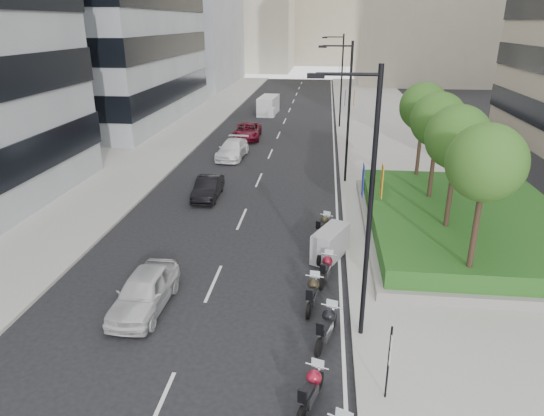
# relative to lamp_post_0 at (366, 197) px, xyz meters

# --- Properties ---
(ground) EXTENTS (160.00, 160.00, 0.00)m
(ground) POSITION_rel_lamp_post_0_xyz_m (-4.14, -1.00, -5.07)
(ground) COLOR black
(ground) RESTS_ON ground
(sidewalk_right) EXTENTS (10.00, 100.00, 0.15)m
(sidewalk_right) POSITION_rel_lamp_post_0_xyz_m (4.86, 29.00, -4.99)
(sidewalk_right) COLOR #9E9B93
(sidewalk_right) RESTS_ON ground
(sidewalk_left) EXTENTS (8.00, 100.00, 0.15)m
(sidewalk_left) POSITION_rel_lamp_post_0_xyz_m (-16.14, 29.00, -4.99)
(sidewalk_left) COLOR #9E9B93
(sidewalk_left) RESTS_ON ground
(lane_edge) EXTENTS (0.12, 100.00, 0.01)m
(lane_edge) POSITION_rel_lamp_post_0_xyz_m (-0.44, 29.00, -5.06)
(lane_edge) COLOR silver
(lane_edge) RESTS_ON ground
(lane_centre) EXTENTS (0.12, 100.00, 0.01)m
(lane_centre) POSITION_rel_lamp_post_0_xyz_m (-5.64, 29.00, -5.06)
(lane_centre) COLOR silver
(lane_centre) RESTS_ON ground
(planter) EXTENTS (10.00, 14.00, 0.40)m
(planter) POSITION_rel_lamp_post_0_xyz_m (5.86, 9.00, -4.72)
(planter) COLOR gray
(planter) RESTS_ON sidewalk_right
(hedge) EXTENTS (9.40, 13.40, 0.80)m
(hedge) POSITION_rel_lamp_post_0_xyz_m (5.86, 9.00, -4.12)
(hedge) COLOR #164F1B
(hedge) RESTS_ON planter
(tree_0) EXTENTS (2.80, 2.80, 6.30)m
(tree_0) POSITION_rel_lamp_post_0_xyz_m (4.36, 3.00, 0.36)
(tree_0) COLOR #332319
(tree_0) RESTS_ON planter
(tree_1) EXTENTS (2.80, 2.80, 6.30)m
(tree_1) POSITION_rel_lamp_post_0_xyz_m (4.36, 7.00, 0.36)
(tree_1) COLOR #332319
(tree_1) RESTS_ON planter
(tree_2) EXTENTS (2.80, 2.80, 6.30)m
(tree_2) POSITION_rel_lamp_post_0_xyz_m (4.36, 11.00, 0.36)
(tree_2) COLOR #332319
(tree_2) RESTS_ON planter
(tree_3) EXTENTS (2.80, 2.80, 6.30)m
(tree_3) POSITION_rel_lamp_post_0_xyz_m (4.36, 15.00, 0.36)
(tree_3) COLOR #332319
(tree_3) RESTS_ON planter
(lamp_post_0) EXTENTS (2.34, 0.45, 9.00)m
(lamp_post_0) POSITION_rel_lamp_post_0_xyz_m (0.00, 0.00, 0.00)
(lamp_post_0) COLOR black
(lamp_post_0) RESTS_ON ground
(lamp_post_1) EXTENTS (2.34, 0.45, 9.00)m
(lamp_post_1) POSITION_rel_lamp_post_0_xyz_m (0.00, 17.00, 0.00)
(lamp_post_1) COLOR black
(lamp_post_1) RESTS_ON ground
(lamp_post_2) EXTENTS (2.34, 0.45, 9.00)m
(lamp_post_2) POSITION_rel_lamp_post_0_xyz_m (0.00, 35.00, 0.00)
(lamp_post_2) COLOR black
(lamp_post_2) RESTS_ON ground
(parking_sign) EXTENTS (0.06, 0.32, 2.50)m
(parking_sign) POSITION_rel_lamp_post_0_xyz_m (0.66, -3.00, -3.61)
(parking_sign) COLOR black
(parking_sign) RESTS_ON ground
(motorcycle_1) EXTENTS (0.86, 1.99, 1.02)m
(motorcycle_1) POSITION_rel_lamp_post_0_xyz_m (-1.43, -3.40, -4.52)
(motorcycle_1) COLOR black
(motorcycle_1) RESTS_ON ground
(motorcycle_2) EXTENTS (0.88, 2.12, 1.09)m
(motorcycle_2) POSITION_rel_lamp_post_0_xyz_m (-1.01, -0.39, -4.49)
(motorcycle_2) COLOR black
(motorcycle_2) RESTS_ON ground
(motorcycle_3) EXTENTS (0.70, 2.10, 1.04)m
(motorcycle_3) POSITION_rel_lamp_post_0_xyz_m (-1.56, 1.70, -4.51)
(motorcycle_3) COLOR black
(motorcycle_3) RESTS_ON ground
(motorcycle_4) EXTENTS (0.70, 2.01, 1.01)m
(motorcycle_4) POSITION_rel_lamp_post_0_xyz_m (-1.05, 3.72, -4.53)
(motorcycle_4) COLOR black
(motorcycle_4) RESTS_ON ground
(motorcycle_5) EXTENTS (1.81, 2.50, 1.41)m
(motorcycle_5) POSITION_rel_lamp_post_0_xyz_m (-0.87, 5.85, -4.36)
(motorcycle_5) COLOR black
(motorcycle_5) RESTS_ON ground
(motorcycle_6) EXTENTS (0.88, 1.91, 0.99)m
(motorcycle_6) POSITION_rel_lamp_post_0_xyz_m (-1.22, 8.17, -4.53)
(motorcycle_6) COLOR black
(motorcycle_6) RESTS_ON ground
(car_a) EXTENTS (1.79, 4.27, 1.44)m
(car_a) POSITION_rel_lamp_post_0_xyz_m (-7.77, 0.91, -4.34)
(car_a) COLOR silver
(car_a) RESTS_ON ground
(car_b) EXTENTS (1.45, 3.92, 1.28)m
(car_b) POSITION_rel_lamp_post_0_xyz_m (-8.24, 13.15, -4.42)
(car_b) COLOR black
(car_b) RESTS_ON ground
(car_c) EXTENTS (2.19, 4.87, 1.38)m
(car_c) POSITION_rel_lamp_post_0_xyz_m (-8.47, 22.50, -4.37)
(car_c) COLOR white
(car_c) RESTS_ON ground
(car_d) EXTENTS (2.64, 5.19, 1.41)m
(car_d) POSITION_rel_lamp_post_0_xyz_m (-8.35, 29.23, -4.36)
(car_d) COLOR #5C0A1C
(car_d) RESTS_ON ground
(delivery_van) EXTENTS (2.16, 4.93, 2.02)m
(delivery_van) POSITION_rel_lamp_post_0_xyz_m (-7.90, 41.85, -4.12)
(delivery_van) COLOR white
(delivery_van) RESTS_ON ground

